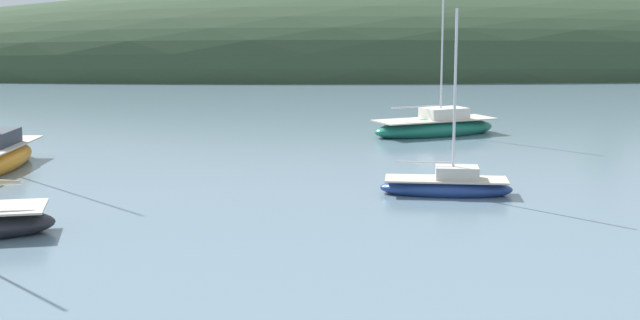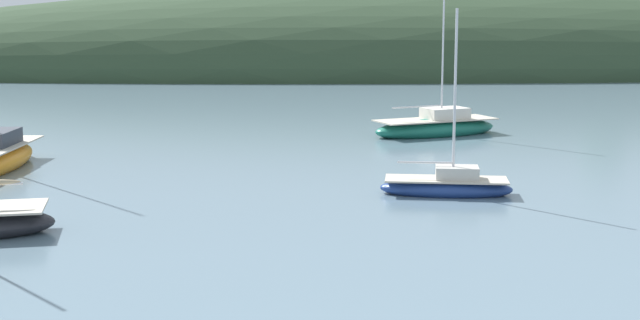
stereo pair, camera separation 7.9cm
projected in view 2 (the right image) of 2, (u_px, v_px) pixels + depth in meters
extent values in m
ellipsoid|color=#2D422B|center=(507.00, 69.00, 94.84)|extent=(150.00, 36.00, 17.88)
ellipsoid|color=navy|center=(446.00, 189.00, 30.71)|extent=(4.71, 2.33, 0.72)
cube|color=beige|center=(446.00, 179.00, 30.65)|extent=(4.33, 2.15, 0.06)
cube|color=beige|center=(457.00, 173.00, 30.58)|extent=(1.60, 1.24, 0.45)
cylinder|color=silver|center=(455.00, 95.00, 30.16)|extent=(0.09, 0.09, 5.75)
cylinder|color=silver|center=(425.00, 162.00, 30.63)|extent=(1.87, 0.42, 0.07)
ellipsoid|color=#196B56|center=(435.00, 129.00, 45.23)|extent=(7.09, 4.38, 1.07)
cube|color=beige|center=(436.00, 120.00, 45.15)|extent=(6.53, 4.03, 0.06)
cube|color=silver|center=(445.00, 113.00, 45.32)|extent=(2.52, 2.11, 0.58)
cylinder|color=silver|center=(443.00, 42.00, 44.65)|extent=(0.09, 0.09, 7.73)
cylinder|color=silver|center=(417.00, 107.00, 44.60)|extent=(2.69, 1.00, 0.07)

